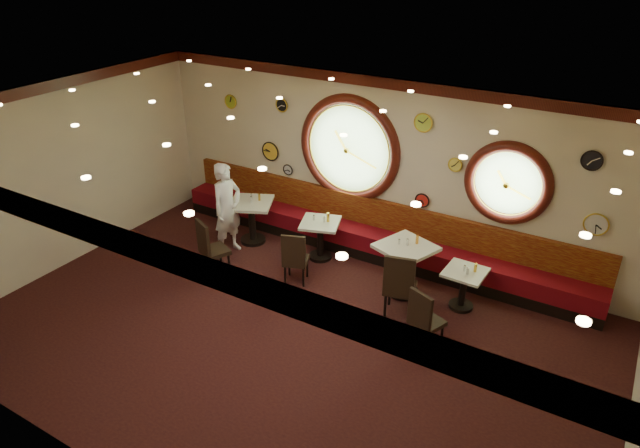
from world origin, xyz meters
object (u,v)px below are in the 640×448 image
Objects in this scene: condiment_b_salt at (314,218)px; condiment_c_pepper at (407,242)px; condiment_b_pepper at (324,219)px; condiment_c_bottle at (417,239)px; table_c at (405,264)px; condiment_a_salt at (251,196)px; condiment_a_bottle at (259,197)px; chair_a at (209,245)px; condiment_c_salt at (399,242)px; condiment_d_salt at (464,268)px; condiment_b_bottle at (328,217)px; chair_c at (400,282)px; condiment_d_bottle at (475,268)px; waiter at (227,209)px; condiment_d_pepper at (468,271)px; chair_d at (424,316)px; table_a at (252,217)px; table_b at (320,235)px; table_d at (464,285)px; chair_b at (295,255)px; condiment_a_pepper at (251,199)px.

condiment_b_salt is 0.90× the size of condiment_c_pepper.
condiment_b_pepper is 1.81m from condiment_c_bottle.
condiment_a_salt is (-3.23, 0.27, 0.33)m from table_c.
chair_a is at bearing -90.42° from condiment_a_bottle.
condiment_d_salt is at bearing 5.06° from condiment_c_salt.
chair_c is at bearing -29.01° from condiment_b_bottle.
condiment_a_bottle is 0.92× the size of condiment_c_bottle.
condiment_c_pepper is 1.10m from condiment_d_bottle.
waiter is at bearing 131.08° from chair_a.
condiment_d_pepper is 0.93m from condiment_c_bottle.
chair_d reaches higher than condiment_d_bottle.
condiment_c_bottle is (-0.07, 0.81, 0.33)m from chair_c.
condiment_d_bottle is (2.96, -0.12, -0.04)m from condiment_b_salt.
table_c is at bearing 145.52° from chair_d.
table_a is 3.30m from condiment_c_bottle.
waiter is (-0.07, -0.62, -0.02)m from condiment_a_salt.
table_d is (2.69, -0.18, -0.04)m from table_b.
condiment_a_salt is at bearing 121.41° from chair_a.
condiment_a_salt is 0.70× the size of condiment_c_bottle.
condiment_c_salt is at bearing -2.91° from table_a.
chair_c reaches higher than condiment_a_salt.
table_a is at bearing -173.92° from condiment_b_pepper.
condiment_d_pepper is (2.88, -0.25, -0.06)m from condiment_b_salt.
chair_d is 1.46m from condiment_c_pepper.
condiment_c_pepper reaches higher than condiment_d_pepper.
condiment_c_salt is 1.08m from condiment_d_salt.
condiment_b_pepper reaches higher than table_b.
table_b is at bearing 174.70° from condiment_d_pepper.
table_d is 1.19m from condiment_c_salt.
chair_b is at bearing -158.19° from table_c.
chair_a reaches higher than condiment_b_pepper.
waiter is at bearing -156.84° from condiment_b_bottle.
condiment_b_salt is at bearing 0.61° from condiment_a_salt.
chair_a is 5.93× the size of condiment_b_pepper.
condiment_a_bottle is 1.43m from condiment_b_bottle.
table_b is at bearing -157.14° from condiment_b_pepper.
table_c is at bearing 1.41° from condiment_c_salt.
table_d is 5.98× the size of condiment_d_pepper.
condiment_a_salt is (-3.42, 0.91, 0.26)m from chair_c.
condiment_c_bottle is at bearing 49.86° from condiment_c_pepper.
table_c is 1.75× the size of chair_b.
table_d is 2.73m from chair_b.
chair_c is 0.87m from condiment_c_bottle.
condiment_c_salt is at bearing 101.94° from chair_c.
chair_c is at bearing -135.66° from table_d.
condiment_b_pepper is at bearing 170.55° from condiment_c_pepper.
condiment_a_pepper reaches higher than table_c.
condiment_a_salt is at bearing 178.55° from condiment_d_bottle.
table_c is at bearing -2.59° from condiment_a_pepper.
condiment_c_salt is (3.04, -0.15, 0.40)m from table_a.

